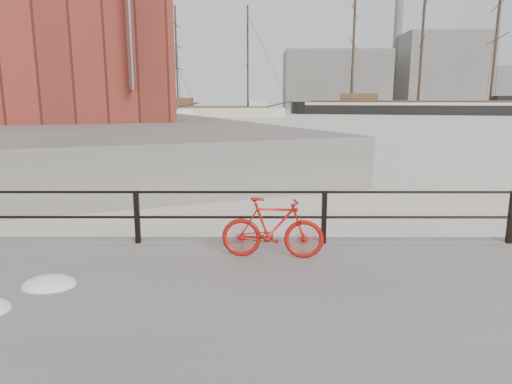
% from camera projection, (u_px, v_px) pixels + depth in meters
% --- Properties ---
extents(ground, '(400.00, 400.00, 0.00)m').
position_uv_depth(ground, '(502.00, 258.00, 8.83)').
color(ground, white).
rests_on(ground, ground).
extents(far_quay, '(78.44, 148.07, 1.80)m').
position_uv_depth(far_quay, '(54.00, 113.00, 79.30)').
color(far_quay, gray).
rests_on(far_quay, ground).
extents(guardrail, '(28.00, 0.10, 1.00)m').
position_uv_depth(guardrail, '(511.00, 217.00, 8.52)').
color(guardrail, black).
rests_on(guardrail, promenade).
extents(bicycle, '(1.75, 0.41, 1.05)m').
position_uv_depth(bicycle, '(273.00, 228.00, 7.73)').
color(bicycle, '#AF110B').
rests_on(bicycle, promenade).
extents(barque_black, '(65.93, 37.05, 35.29)m').
position_uv_depth(barque_black, '(417.00, 114.00, 99.52)').
color(barque_black, black).
rests_on(barque_black, ground).
extents(schooner_mid, '(28.33, 12.33, 20.32)m').
position_uv_depth(schooner_mid, '(213.00, 117.00, 83.74)').
color(schooner_mid, beige).
rests_on(schooner_mid, ground).
extents(schooner_left, '(24.14, 13.52, 17.54)m').
position_uv_depth(schooner_left, '(126.00, 119.00, 74.05)').
color(schooner_left, silver).
rests_on(schooner_left, ground).
extents(apartment_mustard, '(26.02, 22.15, 22.20)m').
position_uv_depth(apartment_mustard, '(13.00, 1.00, 46.19)').
color(apartment_mustard, gold).
rests_on(apartment_mustard, far_quay).
extents(apartment_cream, '(24.16, 21.40, 21.20)m').
position_uv_depth(apartment_cream, '(31.00, 36.00, 67.21)').
color(apartment_cream, beige).
rests_on(apartment_cream, far_quay).
extents(apartment_grey, '(26.02, 22.15, 23.20)m').
position_uv_depth(apartment_grey, '(39.00, 45.00, 87.02)').
color(apartment_grey, '#ABAAA5').
rests_on(apartment_grey, far_quay).
extents(apartment_brick, '(27.87, 22.90, 21.20)m').
position_uv_depth(apartment_brick, '(45.00, 60.00, 108.13)').
color(apartment_brick, brown).
rests_on(apartment_brick, far_quay).
extents(industrial_west, '(32.00, 18.00, 18.00)m').
position_uv_depth(industrial_west, '(335.00, 81.00, 144.28)').
color(industrial_west, gray).
rests_on(industrial_west, ground).
extents(industrial_mid, '(26.00, 20.00, 24.00)m').
position_uv_depth(industrial_mid, '(440.00, 72.00, 148.54)').
color(industrial_mid, gray).
rests_on(industrial_mid, ground).
extents(industrial_east, '(20.00, 16.00, 14.00)m').
position_uv_depth(industrial_east, '(501.00, 88.00, 154.40)').
color(industrial_east, gray).
rests_on(industrial_east, ground).
extents(smokestack, '(2.80, 2.80, 44.00)m').
position_uv_depth(smokestack, '(397.00, 42.00, 151.49)').
color(smokestack, gray).
rests_on(smokestack, ground).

